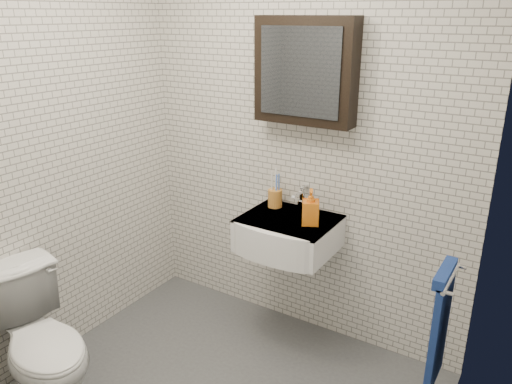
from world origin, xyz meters
TOP-DOWN VIEW (x-y plane):
  - room_shell at (0.00, 0.00)m, footprint 2.22×2.02m
  - washbasin at (0.05, 0.73)m, footprint 0.55×0.50m
  - faucet at (0.05, 0.93)m, footprint 0.06×0.20m
  - mirror_cabinet at (0.05, 0.93)m, footprint 0.60×0.15m
  - towel_rail at (1.04, 0.35)m, footprint 0.09×0.30m
  - toothbrush_cup at (-0.12, 0.89)m, footprint 0.11×0.11m
  - soap_bottle at (0.19, 0.76)m, footprint 0.13×0.13m
  - toilet at (-0.76, -0.42)m, footprint 0.83×0.60m

SIDE VIEW (x-z plane):
  - toilet at x=-0.76m, z-range 0.00..0.75m
  - towel_rail at x=1.04m, z-range 0.43..1.01m
  - washbasin at x=0.05m, z-range 0.66..0.86m
  - toothbrush_cup at x=-0.12m, z-range 0.79..1.04m
  - faucet at x=0.05m, z-range 0.84..0.99m
  - soap_bottle at x=0.19m, z-range 0.85..1.06m
  - room_shell at x=0.00m, z-range 0.21..2.72m
  - mirror_cabinet at x=0.05m, z-range 1.40..2.00m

